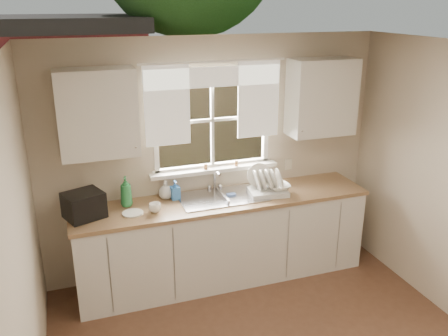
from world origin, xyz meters
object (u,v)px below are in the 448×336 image
object	(u,v)px
cup	(155,208)
dish_rack	(267,186)
black_appliance	(84,205)
soap_bottle_a	(126,191)

from	to	relation	value
cup	dish_rack	bearing A→B (deg)	17.59
cup	black_appliance	size ratio (longest dim) A/B	0.34
soap_bottle_a	black_appliance	distance (m)	0.43
soap_bottle_a	black_appliance	bearing A→B (deg)	-146.42
soap_bottle_a	black_appliance	xyz separation A→B (m)	(-0.41, -0.14, -0.03)
cup	black_appliance	world-z (taller)	black_appliance
black_appliance	cup	bearing A→B (deg)	-30.40
dish_rack	black_appliance	bearing A→B (deg)	178.81
cup	black_appliance	bearing A→B (deg)	-175.01
dish_rack	black_appliance	xyz separation A→B (m)	(-1.83, 0.04, 0.04)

